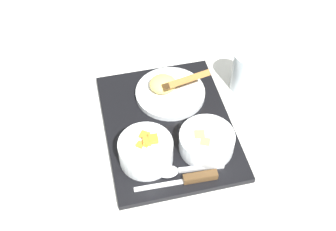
% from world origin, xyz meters
% --- Properties ---
extents(ground_plane, '(4.00, 4.00, 0.00)m').
position_xyz_m(ground_plane, '(0.00, 0.00, 0.00)').
color(ground_plane, silver).
extents(serving_tray, '(0.42, 0.34, 0.01)m').
position_xyz_m(serving_tray, '(0.00, 0.00, 0.01)').
color(serving_tray, black).
rests_on(serving_tray, ground_plane).
extents(bowl_salad, '(0.12, 0.12, 0.07)m').
position_xyz_m(bowl_salad, '(-0.10, 0.06, 0.05)').
color(bowl_salad, silver).
rests_on(bowl_salad, serving_tray).
extents(bowl_soup, '(0.13, 0.13, 0.05)m').
position_xyz_m(bowl_soup, '(-0.08, -0.08, 0.04)').
color(bowl_soup, silver).
rests_on(bowl_soup, serving_tray).
extents(plate_main, '(0.18, 0.18, 0.09)m').
position_xyz_m(plate_main, '(0.10, -0.02, 0.03)').
color(plate_main, silver).
rests_on(plate_main, serving_tray).
extents(knife, '(0.03, 0.18, 0.02)m').
position_xyz_m(knife, '(-0.16, -0.04, 0.02)').
color(knife, silver).
rests_on(knife, serving_tray).
extents(spoon, '(0.03, 0.15, 0.01)m').
position_xyz_m(spoon, '(-0.14, -0.01, 0.02)').
color(spoon, silver).
rests_on(spoon, serving_tray).
extents(glass_water, '(0.07, 0.07, 0.11)m').
position_xyz_m(glass_water, '(0.11, -0.21, 0.05)').
color(glass_water, silver).
rests_on(glass_water, ground_plane).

